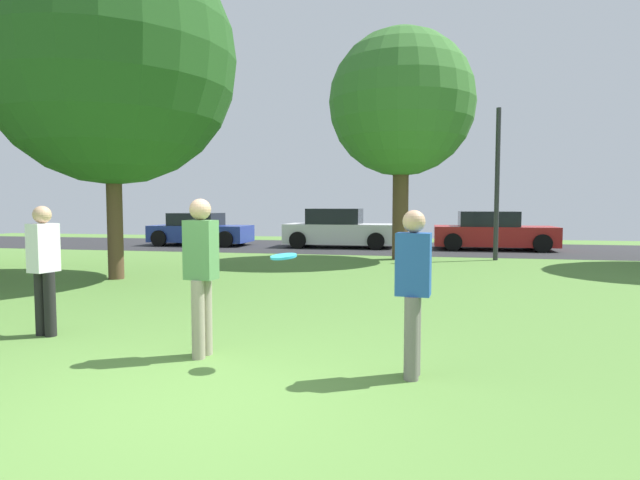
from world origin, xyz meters
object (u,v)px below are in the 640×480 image
parked_car_white (339,230)px  person_catcher (201,270)px  parked_car_blue (200,230)px  maple_tree_near (111,59)px  parked_car_red (492,232)px  street_lamp_post (497,185)px  frisbee_disc (283,256)px  person_thrower (413,286)px  oak_tree_right (401,104)px  person_bystander (44,265)px

parked_car_white → person_catcher: bearing=-86.2°
parked_car_blue → maple_tree_near: bearing=-76.1°
parked_car_red → street_lamp_post: (-0.36, -3.82, 1.60)m
frisbee_disc → parked_car_white: parked_car_white is taller
parked_car_white → street_lamp_post: 6.72m
person_thrower → parked_car_blue: person_thrower is taller
oak_tree_right → person_thrower: bearing=-86.5°
person_thrower → frisbee_disc: person_thrower is taller
frisbee_disc → parked_car_red: parked_car_red is taller
parked_car_red → street_lamp_post: bearing=-95.3°
person_catcher → person_bystander: person_catcher is taller
person_bystander → street_lamp_post: street_lamp_post is taller
person_bystander → frisbee_disc: (3.26, -0.52, 0.22)m
parked_car_red → person_bystander: bearing=-116.4°
person_thrower → frisbee_disc: bearing=0.0°
frisbee_disc → street_lamp_post: bearing=72.5°
person_catcher → street_lamp_post: 11.83m
parked_car_red → maple_tree_near: bearing=-133.6°
parked_car_blue → frisbee_disc: bearing=-62.1°
oak_tree_right → person_catcher: oak_tree_right is taller
parked_car_red → person_catcher: bearing=-107.9°
parked_car_red → parked_car_blue: bearing=-178.3°
person_bystander → frisbee_disc: person_bystander is taller
person_bystander → parked_car_white: (1.34, 14.17, -0.22)m
oak_tree_right → person_bystander: (-3.91, -10.16, -3.76)m
oak_tree_right → parked_car_red: oak_tree_right is taller
maple_tree_near → oak_tree_right: (6.00, 5.50, -0.14)m
person_thrower → parked_car_blue: (-8.96, 14.59, -0.27)m
oak_tree_right → parked_car_blue: oak_tree_right is taller
oak_tree_right → parked_car_blue: (-8.30, 3.78, -4.06)m
person_catcher → frisbee_disc: person_catcher is taller
person_catcher → parked_car_red: person_catcher is taller
person_bystander → street_lamp_post: 12.51m
maple_tree_near → person_catcher: bearing=-49.1°
person_thrower → oak_tree_right: bearing=-81.1°
parked_car_blue → parked_car_white: bearing=2.2°
frisbee_disc → street_lamp_post: size_ratio=0.08×
person_catcher → street_lamp_post: bearing=73.4°
person_thrower → person_catcher: (-2.25, 0.21, 0.07)m
street_lamp_post → frisbee_disc: bearing=-107.5°
person_catcher → street_lamp_post: size_ratio=0.38×
maple_tree_near → street_lamp_post: (8.81, 5.80, -2.56)m
oak_tree_right → parked_car_red: (3.17, 4.13, -4.02)m
maple_tree_near → parked_car_blue: size_ratio=1.88×
person_thrower → parked_car_red: bearing=-94.1°
person_catcher → parked_car_red: size_ratio=0.40×
street_lamp_post → parked_car_blue: bearing=162.6°
person_bystander → frisbee_disc: bearing=-88.0°
maple_tree_near → frisbee_disc: size_ratio=19.78×
person_thrower → street_lamp_post: (2.15, 11.11, 1.37)m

